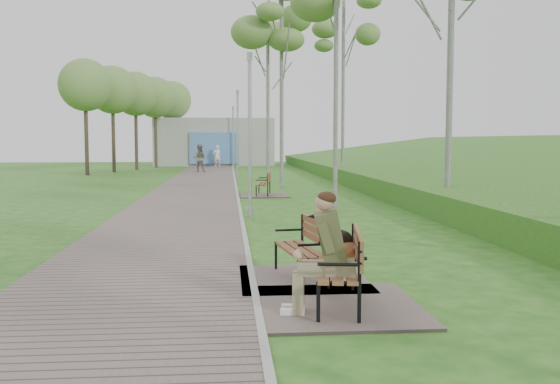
{
  "coord_description": "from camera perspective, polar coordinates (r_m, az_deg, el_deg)",
  "views": [
    {
      "loc": [
        -0.35,
        -3.16,
        2.11
      ],
      "look_at": [
        0.55,
        7.63,
        1.22
      ],
      "focal_mm": 40.0,
      "sensor_mm": 36.0,
      "label": 1
    }
  ],
  "objects": [
    {
      "name": "walkway",
      "position": [
        24.79,
        -7.98,
        -0.18
      ],
      "size": [
        3.5,
        67.0,
        0.04
      ],
      "primitive_type": "cube",
      "color": "#6A5B55",
      "rests_on": "ground"
    },
    {
      "name": "kerb",
      "position": [
        24.75,
        -3.93,
        -0.14
      ],
      "size": [
        0.1,
        67.0,
        0.05
      ],
      "primitive_type": "cube",
      "color": "#999993",
      "rests_on": "ground"
    },
    {
      "name": "embankment",
      "position": [
        26.34,
        23.23,
        -0.27
      ],
      "size": [
        14.0,
        70.0,
        1.6
      ],
      "primitive_type": "cube",
      "color": "#578D34",
      "rests_on": "ground"
    },
    {
      "name": "building_north",
      "position": [
        54.15,
        -6.0,
        4.56
      ],
      "size": [
        10.0,
        5.2,
        4.0
      ],
      "color": "#9E9E99",
      "rests_on": "ground"
    },
    {
      "name": "bench_main",
      "position": [
        7.89,
        4.89,
        -7.14
      ],
      "size": [
        2.0,
        2.22,
        1.74
      ],
      "color": "#6A5B55",
      "rests_on": "ground"
    },
    {
      "name": "bench_second",
      "position": [
        9.48,
        1.91,
        -6.83
      ],
      "size": [
        1.89,
        2.1,
        1.16
      ],
      "color": "#6A5B55",
      "rests_on": "ground"
    },
    {
      "name": "bench_third",
      "position": [
        23.88,
        -1.54,
        0.14
      ],
      "size": [
        1.84,
        2.05,
        1.13
      ],
      "color": "#6A5B55",
      "rests_on": "ground"
    },
    {
      "name": "lamp_post_second",
      "position": [
        17.19,
        -2.77,
        4.69
      ],
      "size": [
        0.17,
        0.17,
        4.51
      ],
      "color": "#A4A6AC",
      "rests_on": "ground"
    },
    {
      "name": "lamp_post_third",
      "position": [
        36.12,
        -3.89,
        5.07
      ],
      "size": [
        0.19,
        0.19,
        5.02
      ],
      "color": "#A4A6AC",
      "rests_on": "ground"
    },
    {
      "name": "lamp_post_far",
      "position": [
        51.22,
        -4.3,
        4.9
      ],
      "size": [
        0.19,
        0.19,
        4.9
      ],
      "color": "#A4A6AC",
      "rests_on": "ground"
    },
    {
      "name": "pedestrian_near",
      "position": [
        50.82,
        -5.77,
        3.29
      ],
      "size": [
        0.72,
        0.57,
        1.74
      ],
      "primitive_type": "imported",
      "rotation": [
        0.0,
        0.0,
        3.4
      ],
      "color": "white",
      "rests_on": "ground"
    },
    {
      "name": "pedestrian_far",
      "position": [
        41.98,
        -7.39,
        3.06
      ],
      "size": [
        0.96,
        0.78,
        1.87
      ],
      "primitive_type": "imported",
      "rotation": [
        0.0,
        0.0,
        3.06
      ],
      "color": "gray",
      "rests_on": "ground"
    },
    {
      "name": "birch_mid_c",
      "position": [
        28.62,
        0.15,
        15.71
      ],
      "size": [
        2.95,
        2.95,
        9.65
      ],
      "color": "silver",
      "rests_on": "ground"
    },
    {
      "name": "birch_far_a",
      "position": [
        32.34,
        5.83,
        14.14
      ],
      "size": [
        2.33,
        2.33,
        9.46
      ],
      "color": "silver",
      "rests_on": "ground"
    },
    {
      "name": "birch_far_b",
      "position": [
        32.44,
        -1.12,
        12.57
      ],
      "size": [
        2.43,
        2.43,
        8.34
      ],
      "color": "silver",
      "rests_on": "ground"
    }
  ]
}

